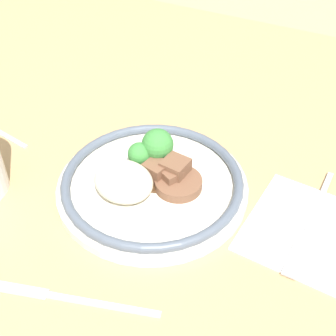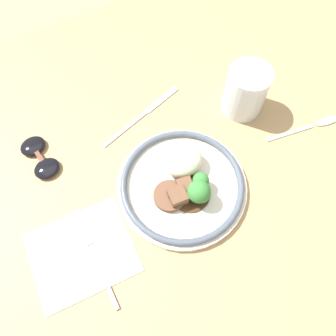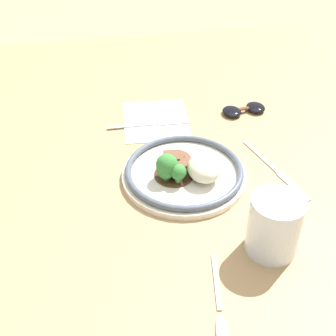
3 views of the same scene
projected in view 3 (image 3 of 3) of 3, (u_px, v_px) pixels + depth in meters
name	position (u px, v px, depth m)	size (l,w,h in m)	color
ground_plane	(177.00, 185.00, 0.93)	(8.00, 8.00, 0.00)	#998466
dining_table	(177.00, 178.00, 0.92)	(1.36, 1.06, 0.03)	tan
napkin	(156.00, 121.00, 1.05)	(0.18, 0.15, 0.00)	white
plate	(185.00, 171.00, 0.88)	(0.24, 0.24, 0.07)	silver
juice_glass	(274.00, 227.00, 0.72)	(0.08, 0.08, 0.10)	#F4AD19
fork	(157.00, 124.00, 1.04)	(0.02, 0.18, 0.00)	#ADADB2
knife	(277.00, 171.00, 0.91)	(0.20, 0.07, 0.00)	#ADADB2
spoon	(221.00, 319.00, 0.65)	(0.17, 0.04, 0.01)	#ADADB2
sunglasses	(244.00, 109.00, 1.08)	(0.06, 0.11, 0.01)	black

